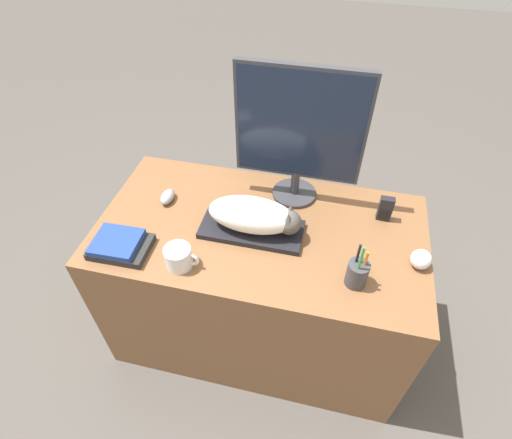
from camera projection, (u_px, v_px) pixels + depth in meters
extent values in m
plane|color=#4C4742|center=(243.00, 390.00, 1.89)|extent=(12.00, 12.00, 0.00)
cube|color=brown|center=(260.00, 284.00, 1.86)|extent=(1.31, 0.70, 0.75)
cube|color=black|center=(252.00, 230.00, 1.58)|extent=(0.40, 0.17, 0.02)
ellipsoid|color=white|center=(252.00, 215.00, 1.52)|extent=(0.34, 0.15, 0.14)
sphere|color=#4C4742|center=(289.00, 222.00, 1.50)|extent=(0.10, 0.10, 0.10)
cone|color=#4C4742|center=(288.00, 218.00, 1.45)|extent=(0.03, 0.03, 0.04)
cone|color=#4C4742|center=(291.00, 209.00, 1.48)|extent=(0.03, 0.03, 0.04)
cylinder|color=#333338|center=(294.00, 193.00, 1.74)|extent=(0.19, 0.19, 0.02)
cylinder|color=#333338|center=(295.00, 182.00, 1.69)|extent=(0.04, 0.04, 0.11)
cube|color=#333338|center=(300.00, 125.00, 1.50)|extent=(0.50, 0.03, 0.46)
cube|color=#192338|center=(300.00, 126.00, 1.49)|extent=(0.48, 0.01, 0.44)
ellipsoid|color=gray|center=(167.00, 197.00, 1.70)|extent=(0.05, 0.09, 0.04)
cylinder|color=silver|center=(178.00, 257.00, 1.44)|extent=(0.10, 0.10, 0.08)
torus|color=silver|center=(191.00, 260.00, 1.43)|extent=(0.06, 0.01, 0.06)
cylinder|color=#38383D|center=(357.00, 274.00, 1.37)|extent=(0.08, 0.08, 0.10)
cylinder|color=orange|center=(365.00, 264.00, 1.34)|extent=(0.01, 0.01, 0.12)
cylinder|color=black|center=(357.00, 259.00, 1.34)|extent=(0.01, 0.01, 0.14)
cylinder|color=#338C38|center=(360.00, 264.00, 1.31)|extent=(0.01, 0.01, 0.16)
sphere|color=silver|center=(421.00, 259.00, 1.44)|extent=(0.07, 0.07, 0.07)
cube|color=black|center=(385.00, 209.00, 1.60)|extent=(0.05, 0.03, 0.11)
cube|color=black|center=(384.00, 214.00, 1.60)|extent=(0.04, 0.00, 0.05)
cube|color=black|center=(121.00, 247.00, 1.51)|extent=(0.22, 0.16, 0.03)
cube|color=navy|center=(116.00, 242.00, 1.49)|extent=(0.18, 0.16, 0.02)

